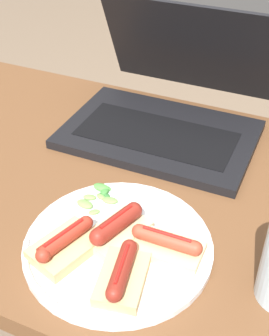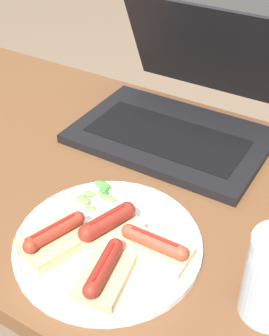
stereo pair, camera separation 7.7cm
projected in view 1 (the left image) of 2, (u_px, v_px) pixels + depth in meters
desk at (120, 222)px, 0.91m from camera, size 1.30×0.65×0.73m
laptop at (168, 108)px, 0.96m from camera, size 0.38×0.35×0.24m
plate at (118, 245)px, 0.70m from camera, size 0.29×0.29×0.02m
sausage_toast_left at (117, 228)px, 0.70m from camera, size 0.09×0.12×0.04m
sausage_toast_middle at (166, 244)px, 0.68m from camera, size 0.11×0.06×0.04m
sausage_toast_right at (65, 245)px, 0.68m from camera, size 0.10×0.12×0.04m
sausage_toast_extra at (122, 275)px, 0.63m from camera, size 0.08×0.11×0.04m
salad_pile at (99, 196)px, 0.79m from camera, size 0.06×0.08×0.01m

